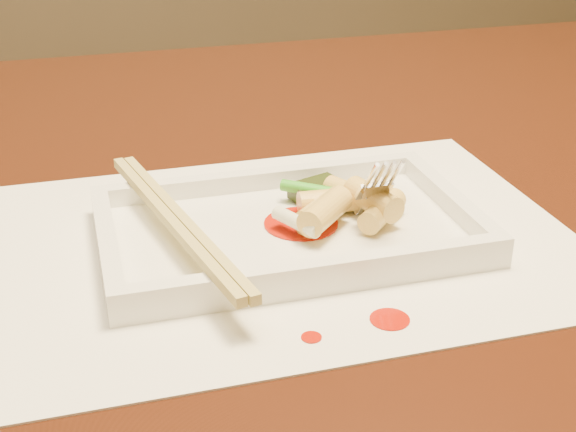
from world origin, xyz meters
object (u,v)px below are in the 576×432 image
object	(u,v)px
chopstick_a	(170,221)
fork	(377,111)
placemat	(288,240)
plate_base	(288,234)
table	(221,295)

from	to	relation	value
chopstick_a	fork	bearing A→B (deg)	6.75
placemat	fork	world-z (taller)	fork
placemat	plate_base	world-z (taller)	plate_base
placemat	chopstick_a	xyz separation A→B (m)	(-0.08, -0.00, 0.03)
table	fork	xyz separation A→B (m)	(0.10, -0.08, 0.18)
table	chopstick_a	bearing A→B (deg)	-116.20
plate_base	fork	world-z (taller)	fork
placemat	plate_base	distance (m)	0.00
table	chopstick_a	distance (m)	0.17
plate_base	placemat	bearing A→B (deg)	90.00
chopstick_a	table	bearing A→B (deg)	63.80
fork	placemat	bearing A→B (deg)	-165.58
fork	chopstick_a	bearing A→B (deg)	-173.25
placemat	fork	distance (m)	0.11
table	placemat	size ratio (longest dim) A/B	3.50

